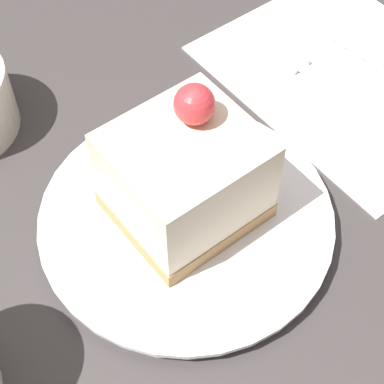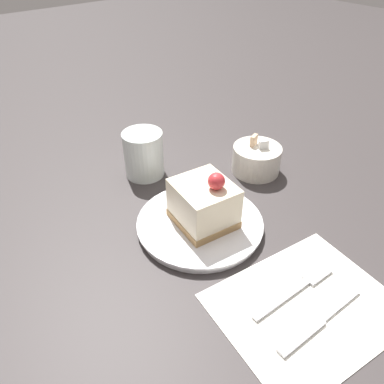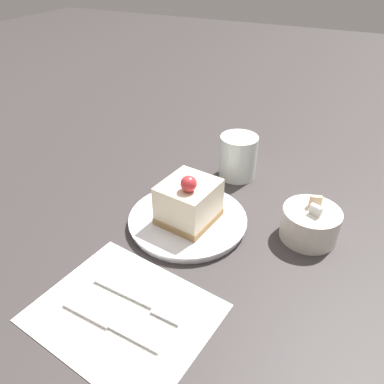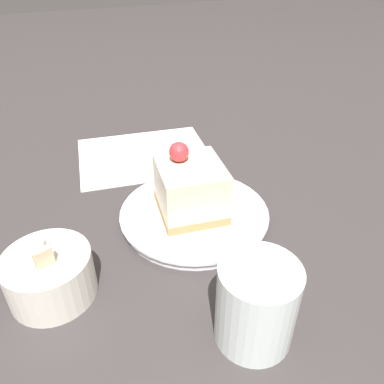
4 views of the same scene
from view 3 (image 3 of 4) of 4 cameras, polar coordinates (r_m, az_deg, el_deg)
ground_plane at (r=0.67m, az=-0.85°, el=-6.74°), size 4.00×4.00×0.00m
plate at (r=0.69m, az=-0.65°, el=-4.29°), size 0.22×0.22×0.02m
cake_slice at (r=0.66m, az=-0.50°, el=-1.46°), size 0.11×0.10×0.10m
napkin at (r=0.56m, az=-10.31°, el=-17.62°), size 0.23×0.27×0.00m
fork at (r=0.56m, az=-7.22°, el=-16.27°), size 0.02×0.15×0.00m
knife at (r=0.56m, az=-13.67°, el=-18.44°), size 0.02×0.16×0.00m
sugar_bowl at (r=0.68m, az=17.53°, el=-4.62°), size 0.10×0.10×0.08m
drinking_glass at (r=0.82m, az=7.03°, el=5.36°), size 0.08×0.08×0.09m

